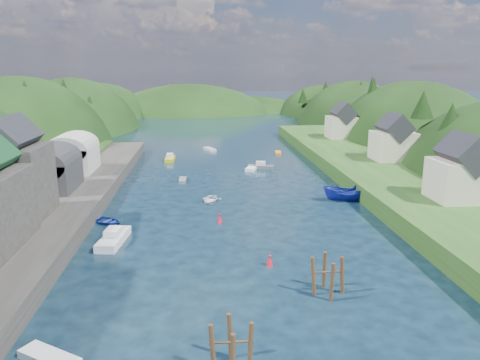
{
  "coord_description": "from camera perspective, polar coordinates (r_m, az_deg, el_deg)",
  "views": [
    {
      "loc": [
        -4.95,
        -31.75,
        18.4
      ],
      "look_at": [
        0.0,
        28.0,
        4.0
      ],
      "focal_mm": 35.0,
      "sensor_mm": 36.0,
      "label": 1
    }
  ],
  "objects": [
    {
      "name": "ground",
      "position": [
        83.94,
        -1.24,
        0.84
      ],
      "size": [
        600.0,
        600.0,
        0.0
      ],
      "primitive_type": "plane",
      "color": "black",
      "rests_on": "ground"
    },
    {
      "name": "hillside_left",
      "position": [
        117.04,
        -24.61,
        -0.8
      ],
      "size": [
        44.0,
        245.56,
        52.0
      ],
      "color": "black",
      "rests_on": "ground"
    },
    {
      "name": "hillside_right",
      "position": [
        120.66,
        19.85,
        0.34
      ],
      "size": [
        36.0,
        245.56,
        48.0
      ],
      "color": "black",
      "rests_on": "ground"
    },
    {
      "name": "far_hills",
      "position": [
        207.91,
        -3.0,
        5.41
      ],
      "size": [
        103.0,
        68.0,
        44.0
      ],
      "color": "black",
      "rests_on": "ground"
    },
    {
      "name": "hill_trees",
      "position": [
        97.11,
        -1.52,
        9.16
      ],
      "size": [
        90.05,
        151.54,
        12.43
      ],
      "color": "black",
      "rests_on": "ground"
    },
    {
      "name": "quay_left",
      "position": [
        57.83,
        -23.82,
        -5.2
      ],
      "size": [
        12.0,
        110.0,
        2.0
      ],
      "primitive_type": "cube",
      "color": "#2D2B28",
      "rests_on": "ground"
    },
    {
      "name": "boat_sheds",
      "position": [
        74.97,
        -20.98,
        2.52
      ],
      "size": [
        7.0,
        21.0,
        7.5
      ],
      "color": "#2D2D30",
      "rests_on": "quay_left"
    },
    {
      "name": "terrace_right",
      "position": [
        79.63,
        17.48,
        0.4
      ],
      "size": [
        16.0,
        120.0,
        2.4
      ],
      "primitive_type": "cube",
      "color": "#234719",
      "rests_on": "ground"
    },
    {
      "name": "right_bank_cottages",
      "position": [
        87.51,
        17.5,
        4.63
      ],
      "size": [
        9.0,
        59.24,
        8.41
      ],
      "color": "beige",
      "rests_on": "terrace_right"
    },
    {
      "name": "piling_cluster_near",
      "position": [
        30.9,
        -1.04,
        -20.07
      ],
      "size": [
        2.82,
        2.67,
        3.77
      ],
      "color": "#382314",
      "rests_on": "ground"
    },
    {
      "name": "piling_cluster_far",
      "position": [
        40.31,
        10.68,
        -11.74
      ],
      "size": [
        2.91,
        2.75,
        3.89
      ],
      "color": "#382314",
      "rests_on": "ground"
    },
    {
      "name": "channel_buoy_near",
      "position": [
        45.33,
        3.64,
        -9.81
      ],
      "size": [
        0.7,
        0.7,
        1.1
      ],
      "color": "red",
      "rests_on": "ground"
    },
    {
      "name": "channel_buoy_far",
      "position": [
        57.47,
        -2.49,
        -4.68
      ],
      "size": [
        0.7,
        0.7,
        1.1
      ],
      "color": "red",
      "rests_on": "ground"
    },
    {
      "name": "moored_boats",
      "position": [
        51.74,
        -1.28,
        -6.49
      ],
      "size": [
        37.23,
        95.07,
        2.36
      ],
      "color": "silver",
      "rests_on": "ground"
    }
  ]
}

